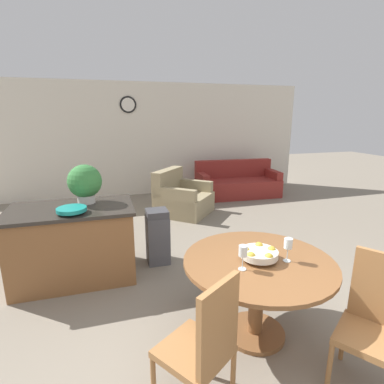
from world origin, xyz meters
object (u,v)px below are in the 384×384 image
at_px(fruit_bowl, 259,253).
at_px(dining_table, 258,277).
at_px(potted_plant, 85,182).
at_px(wine_glass_left, 243,252).
at_px(kitchen_island, 74,243).
at_px(couch, 237,184).
at_px(teal_bowl, 72,210).
at_px(wine_glass_right, 288,244).
at_px(dining_chair_near_left, 204,343).
at_px(trash_bin, 158,237).
at_px(armchair, 182,199).
at_px(dining_chair_near_right, 375,319).

bearing_deg(fruit_bowl, dining_table, 29.88).
relative_size(dining_table, potted_plant, 2.73).
height_order(wine_glass_left, potted_plant, potted_plant).
xyz_separation_m(kitchen_island, couch, (3.52, 2.99, -0.16)).
distance_m(teal_bowl, potted_plant, 0.46).
xyz_separation_m(dining_table, wine_glass_right, (0.22, -0.09, 0.32)).
xyz_separation_m(wine_glass_right, potted_plant, (-1.66, 1.75, 0.26)).
bearing_deg(couch, dining_chair_near_left, -113.74).
bearing_deg(trash_bin, dining_chair_near_left, -92.42).
height_order(potted_plant, armchair, potted_plant).
distance_m(dining_table, trash_bin, 1.74).
xyz_separation_m(dining_chair_near_right, wine_glass_left, (-0.76, 0.57, 0.36)).
height_order(dining_table, armchair, armchair).
bearing_deg(dining_chair_near_right, wine_glass_left, 19.30).
distance_m(trash_bin, couch, 3.80).
xyz_separation_m(trash_bin, couch, (2.49, 2.87, -0.08)).
bearing_deg(wine_glass_right, dining_table, 157.97).
xyz_separation_m(teal_bowl, potted_plant, (0.14, 0.38, 0.21)).
bearing_deg(wine_glass_left, fruit_bowl, 27.69).
bearing_deg(kitchen_island, dining_table, -43.16).
height_order(dining_chair_near_right, trash_bin, dining_chair_near_right).
bearing_deg(wine_glass_left, kitchen_island, 130.94).
relative_size(dining_table, trash_bin, 1.74).
bearing_deg(dining_chair_near_left, fruit_bowl, 5.43).
xyz_separation_m(kitchen_island, armchair, (1.86, 2.04, -0.15)).
bearing_deg(couch, fruit_bowl, -109.61).
height_order(teal_bowl, potted_plant, potted_plant).
relative_size(dining_table, wine_glass_left, 6.29).
height_order(wine_glass_right, trash_bin, wine_glass_right).
height_order(dining_chair_near_left, dining_chair_near_right, same).
bearing_deg(trash_bin, fruit_bowl, -70.18).
xyz_separation_m(wine_glass_right, kitchen_island, (-1.83, 1.60, -0.44)).
distance_m(wine_glass_right, kitchen_island, 2.47).
bearing_deg(kitchen_island, fruit_bowl, -43.18).
xyz_separation_m(wine_glass_left, kitchen_island, (-1.41, 1.62, -0.44)).
distance_m(wine_glass_left, kitchen_island, 2.19).
distance_m(dining_chair_near_right, wine_glass_left, 1.02).
bearing_deg(dining_chair_near_left, trash_bin, 53.69).
xyz_separation_m(dining_chair_near_right, trash_bin, (-1.14, 2.31, -0.17)).
relative_size(fruit_bowl, kitchen_island, 0.22).
relative_size(dining_table, dining_chair_near_right, 1.29).
bearing_deg(teal_bowl, wine_glass_left, -45.35).
distance_m(fruit_bowl, kitchen_island, 2.24).
xyz_separation_m(teal_bowl, trash_bin, (0.99, 0.35, -0.57)).
bearing_deg(kitchen_island, teal_bowl, -81.36).
bearing_deg(wine_glass_left, couch, 65.42).
height_order(dining_table, dining_chair_near_left, dining_chair_near_left).
bearing_deg(kitchen_island, trash_bin, 6.34).
bearing_deg(trash_bin, wine_glass_right, -64.89).
distance_m(dining_chair_near_left, couch, 5.69).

